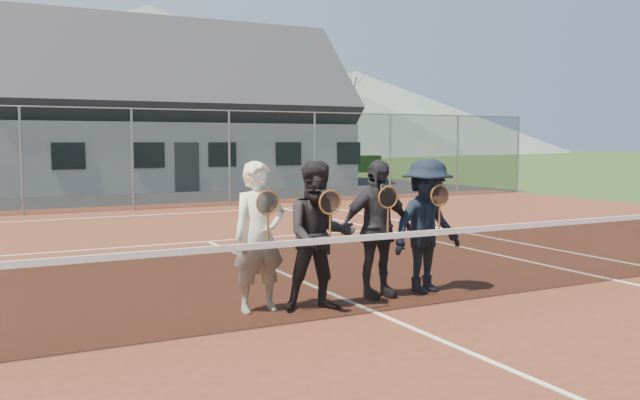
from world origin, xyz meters
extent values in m
plane|color=#264017|center=(0.00, 20.00, 0.00)|extent=(220.00, 220.00, 0.00)
cube|color=#562819|center=(0.00, 0.00, 0.01)|extent=(30.00, 30.00, 0.02)
cube|color=black|center=(0.00, 32.00, 0.55)|extent=(40.00, 1.20, 1.10)
cone|color=#52635A|center=(20.00, 95.00, 11.00)|extent=(120.00, 120.00, 22.00)
cone|color=slate|center=(55.00, 95.00, 7.00)|extent=(90.00, 90.00, 14.00)
cube|color=white|center=(0.00, 11.88, 0.03)|extent=(10.97, 0.06, 0.01)
cube|color=white|center=(4.12, 0.00, 0.03)|extent=(0.06, 23.77, 0.01)
cube|color=white|center=(0.00, 6.40, 0.03)|extent=(8.23, 0.06, 0.01)
cube|color=white|center=(0.00, 0.00, 0.03)|extent=(0.06, 12.80, 0.01)
cube|color=black|center=(0.00, 0.00, 0.48)|extent=(11.60, 0.02, 0.88)
cube|color=white|center=(0.00, 0.00, 0.93)|extent=(11.60, 0.03, 0.07)
cylinder|color=slate|center=(-3.00, 13.50, 1.50)|extent=(0.07, 0.07, 3.00)
cylinder|color=slate|center=(0.00, 13.50, 1.50)|extent=(0.07, 0.07, 3.00)
cylinder|color=slate|center=(3.00, 13.50, 1.50)|extent=(0.07, 0.07, 3.00)
cylinder|color=slate|center=(6.00, 13.50, 1.50)|extent=(0.07, 0.07, 3.00)
cylinder|color=slate|center=(9.00, 13.50, 1.50)|extent=(0.07, 0.07, 3.00)
cylinder|color=slate|center=(12.00, 13.50, 1.50)|extent=(0.07, 0.07, 3.00)
cylinder|color=slate|center=(15.00, 13.50, 1.50)|extent=(0.07, 0.07, 3.00)
cube|color=black|center=(0.00, 13.50, 1.50)|extent=(30.00, 0.03, 3.00)
cylinder|color=slate|center=(0.00, 13.50, 3.00)|extent=(30.00, 0.04, 0.04)
cube|color=silver|center=(4.00, 24.00, 1.40)|extent=(15.00, 8.00, 2.80)
pyramid|color=#2D2D33|center=(4.00, 24.00, 5.65)|extent=(15.60, 8.20, 4.10)
cube|color=#2D2D33|center=(3.50, 19.98, 1.00)|extent=(1.00, 0.06, 2.00)
cube|color=black|center=(-1.00, 19.98, 1.50)|extent=(1.20, 0.06, 1.00)
cube|color=black|center=(2.00, 19.98, 1.50)|extent=(1.20, 0.06, 1.00)
cube|color=black|center=(5.00, 19.98, 1.50)|extent=(1.20, 0.06, 1.00)
cube|color=black|center=(8.00, 19.98, 1.50)|extent=(1.20, 0.06, 1.00)
cube|color=black|center=(11.00, 19.98, 1.50)|extent=(1.20, 0.06, 1.00)
cylinder|color=#392614|center=(2.00, 33.00, 1.93)|extent=(0.22, 0.22, 3.85)
cylinder|color=#341E13|center=(12.00, 33.00, 1.93)|extent=(0.22, 0.22, 3.85)
cylinder|color=#352313|center=(18.00, 33.00, 1.93)|extent=(0.22, 0.22, 3.85)
imported|color=white|center=(-1.19, 0.72, 0.92)|extent=(0.66, 0.44, 1.80)
torus|color=brown|center=(-1.19, 0.45, 1.35)|extent=(0.29, 0.02, 0.29)
cylinder|color=black|center=(-1.19, 0.45, 1.35)|extent=(0.25, 0.00, 0.25)
cylinder|color=brown|center=(-1.19, 0.45, 1.07)|extent=(0.03, 0.03, 0.32)
imported|color=black|center=(-0.53, 0.43, 0.92)|extent=(1.03, 0.89, 1.80)
torus|color=brown|center=(-0.53, 0.16, 1.35)|extent=(0.29, 0.02, 0.29)
cylinder|color=black|center=(-0.53, 0.16, 1.35)|extent=(0.25, 0.00, 0.25)
cylinder|color=brown|center=(-0.53, 0.16, 1.07)|extent=(0.03, 0.03, 0.32)
imported|color=#25242A|center=(0.44, 0.70, 0.92)|extent=(1.06, 0.46, 1.80)
torus|color=brown|center=(0.44, 0.43, 1.35)|extent=(0.29, 0.02, 0.29)
cylinder|color=black|center=(0.44, 0.43, 1.35)|extent=(0.25, 0.00, 0.25)
cylinder|color=brown|center=(0.44, 0.43, 1.07)|extent=(0.03, 0.03, 0.32)
imported|color=black|center=(1.20, 0.64, 0.92)|extent=(1.26, 0.85, 1.80)
torus|color=brown|center=(1.20, 0.37, 1.35)|extent=(0.29, 0.02, 0.29)
cylinder|color=black|center=(1.20, 0.37, 1.35)|extent=(0.25, 0.00, 0.25)
cylinder|color=brown|center=(1.20, 0.37, 1.07)|extent=(0.03, 0.03, 0.32)
camera|label=1|loc=(-4.20, -6.72, 2.06)|focal=38.00mm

